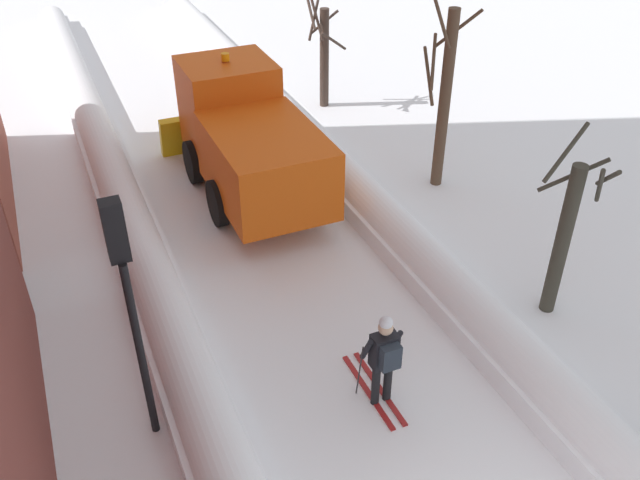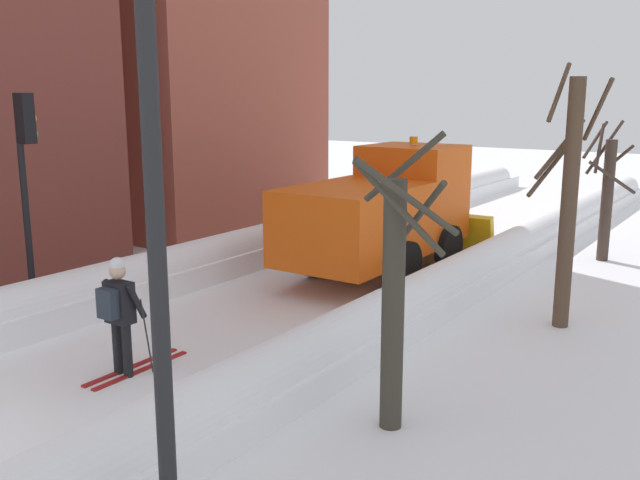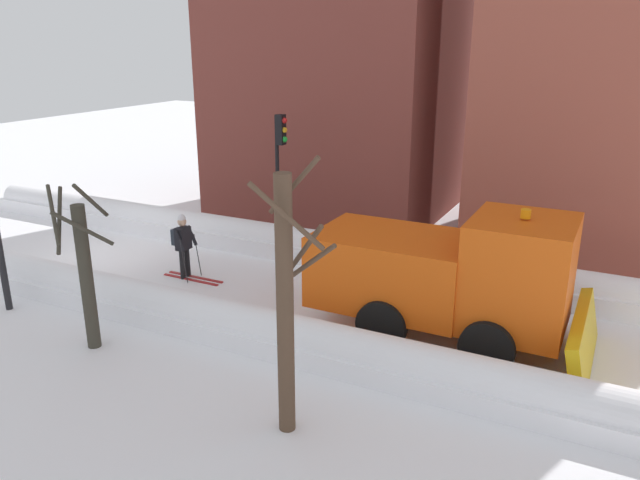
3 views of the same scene
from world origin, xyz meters
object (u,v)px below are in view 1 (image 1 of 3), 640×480
(bare_tree_near, at_px, (565,234))
(bare_tree_mid, at_px, (444,97))
(traffic_light_pole, at_px, (125,280))
(bare_tree_far, at_px, (324,53))
(plow_truck, at_px, (247,138))
(skier, at_px, (384,357))

(bare_tree_near, bearing_deg, bare_tree_mid, 83.03)
(traffic_light_pole, distance_m, bare_tree_far, 13.28)
(plow_truck, relative_size, traffic_light_pole, 1.45)
(bare_tree_mid, bearing_deg, skier, -128.39)
(bare_tree_near, bearing_deg, skier, -168.85)
(plow_truck, bearing_deg, bare_tree_near, -60.00)
(plow_truck, distance_m, skier, 7.48)
(traffic_light_pole, bearing_deg, bare_tree_near, -1.48)
(traffic_light_pole, height_order, bare_tree_far, traffic_light_pole)
(plow_truck, height_order, bare_tree_far, bare_tree_far)
(bare_tree_near, bearing_deg, plow_truck, 120.00)
(traffic_light_pole, relative_size, bare_tree_far, 1.18)
(bare_tree_mid, bearing_deg, bare_tree_near, -96.97)
(bare_tree_mid, bearing_deg, traffic_light_pole, -149.03)
(bare_tree_far, bearing_deg, bare_tree_mid, -84.29)
(skier, distance_m, bare_tree_far, 12.49)
(skier, bearing_deg, traffic_light_pole, 164.16)
(traffic_light_pole, bearing_deg, plow_truck, 59.41)
(plow_truck, xyz_separation_m, traffic_light_pole, (-3.82, -6.46, 1.44))
(bare_tree_near, height_order, bare_tree_far, bare_tree_near)
(plow_truck, xyz_separation_m, skier, (-0.27, -7.46, -0.48))
(plow_truck, xyz_separation_m, bare_tree_mid, (4.47, -1.48, 0.85))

